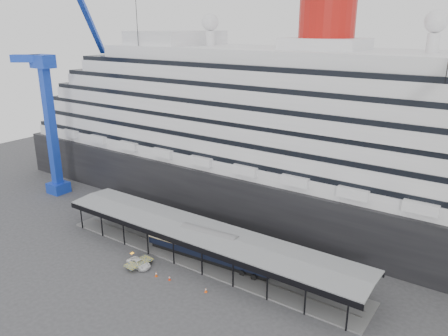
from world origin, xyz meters
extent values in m
plane|color=#3A3A3D|center=(0.00, 0.00, 0.00)|extent=(200.00, 200.00, 0.00)
cube|color=black|center=(0.00, 32.00, 5.00)|extent=(130.00, 30.00, 10.00)
cylinder|color=#B1130E|center=(8.00, 32.00, 37.40)|extent=(10.00, 10.00, 9.00)
sphere|color=silver|center=(-18.00, 32.00, 37.70)|extent=(3.60, 3.60, 3.60)
sphere|color=silver|center=(26.00, 32.00, 37.70)|extent=(3.60, 3.60, 3.60)
cube|color=slate|center=(0.00, 5.00, 0.12)|extent=(56.00, 8.00, 0.24)
cube|color=slate|center=(0.00, 4.28, 0.28)|extent=(54.00, 0.08, 0.10)
cube|color=slate|center=(0.00, 5.72, 0.28)|extent=(54.00, 0.08, 0.10)
cube|color=black|center=(0.00, 0.50, 4.45)|extent=(56.00, 0.18, 0.90)
cube|color=black|center=(0.00, 9.50, 4.45)|extent=(56.00, 0.18, 0.90)
cube|color=slate|center=(0.00, 5.00, 5.18)|extent=(56.00, 9.00, 0.24)
cube|color=#193DBF|center=(-46.00, 10.00, 1.20)|extent=(4.00, 4.00, 2.40)
cube|color=#193DBF|center=(-46.00, 10.00, 15.40)|extent=(1.80, 1.80, 26.00)
cube|color=#193DBF|center=(-46.00, 10.00, 29.80)|extent=(5.00, 3.20, 2.80)
cube|color=#193DBF|center=(-37.61, 15.88, 39.20)|extent=(12.92, 17.86, 16.80)
cube|color=#193DBF|center=(-48.87, 7.99, 30.40)|extent=(5.83, 4.75, 1.60)
cylinder|color=black|center=(-29.22, 21.75, 23.60)|extent=(0.12, 0.12, 47.21)
cylinder|color=black|center=(30.26, 20.24, 23.60)|extent=(0.12, 0.12, 47.21)
imported|color=white|center=(-6.95, -3.00, 0.61)|extent=(4.58, 2.51, 1.22)
cube|color=black|center=(1.27, 5.00, 0.61)|extent=(22.08, 4.14, 0.73)
cube|color=black|center=(1.27, 5.00, 1.55)|extent=(23.15, 4.63, 1.15)
cube|color=beige|center=(1.27, 5.00, 2.80)|extent=(23.16, 4.67, 1.36)
cube|color=black|center=(1.27, 5.00, 3.69)|extent=(23.15, 4.63, 0.42)
cube|color=red|center=(-0.28, -3.16, 0.01)|extent=(0.43, 0.43, 0.03)
cone|color=red|center=(-0.28, -3.16, 0.38)|extent=(0.36, 0.36, 0.71)
cylinder|color=white|center=(-0.28, -3.16, 0.45)|extent=(0.23, 0.23, 0.14)
cube|color=#D0460B|center=(-2.67, -3.54, 0.02)|extent=(0.47, 0.47, 0.03)
cone|color=#D0460B|center=(-2.67, -3.54, 0.42)|extent=(0.40, 0.40, 0.80)
cylinder|color=white|center=(-2.67, -3.54, 0.50)|extent=(0.26, 0.26, 0.16)
cube|color=#FB560D|center=(6.21, -2.54, 0.02)|extent=(0.48, 0.48, 0.03)
cone|color=#FB560D|center=(6.21, -2.54, 0.39)|extent=(0.40, 0.40, 0.74)
cylinder|color=white|center=(6.21, -2.54, 0.47)|extent=(0.24, 0.24, 0.14)
camera|label=1|loc=(39.58, -46.17, 37.17)|focal=35.00mm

